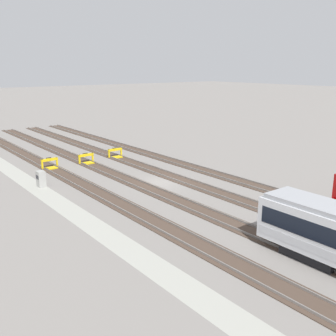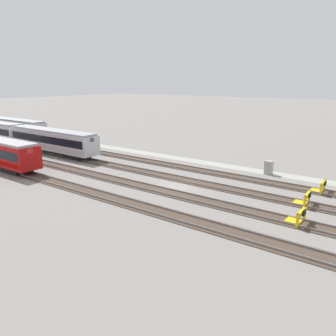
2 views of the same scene
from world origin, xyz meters
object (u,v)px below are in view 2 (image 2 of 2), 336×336
object	(u,v)px
bumper_stop_near_inner_track	(304,199)
electrical_cabinet	(269,168)
bumper_stop_middle_track	(298,217)
bumper_stop_nearest_track	(320,187)
subway_car_front_row_centre	(52,140)
subway_car_front_row_leftmost	(14,127)

from	to	relation	value
bumper_stop_near_inner_track	electrical_cabinet	world-z (taller)	electrical_cabinet
bumper_stop_near_inner_track	bumper_stop_middle_track	size ratio (longest dim) A/B	1.00
bumper_stop_near_inner_track	bumper_stop_middle_track	xyz separation A→B (m)	(-0.64, 4.49, 0.00)
bumper_stop_middle_track	electrical_cabinet	world-z (taller)	electrical_cabinet
bumper_stop_nearest_track	bumper_stop_near_inner_track	world-z (taller)	same
bumper_stop_middle_track	electrical_cabinet	distance (m)	14.17
subway_car_front_row_centre	bumper_stop_nearest_track	distance (m)	37.47
bumper_stop_nearest_track	bumper_stop_middle_track	distance (m)	8.99
subway_car_front_row_centre	electrical_cabinet	size ratio (longest dim) A/B	11.25
subway_car_front_row_centre	bumper_stop_middle_track	xyz separation A→B (m)	(-37.42, 4.51, -1.53)
electrical_cabinet	bumper_stop_nearest_track	bearing A→B (deg)	151.45
bumper_stop_nearest_track	subway_car_front_row_leftmost	bearing A→B (deg)	0.03
bumper_stop_near_inner_track	subway_car_front_row_centre	bearing A→B (deg)	-0.04
subway_car_front_row_leftmost	electrical_cabinet	bearing A→B (deg)	-175.90
subway_car_front_row_centre	electrical_cabinet	xyz separation A→B (m)	(-30.73, -7.98, -1.24)
bumper_stop_middle_track	bumper_stop_nearest_track	bearing A→B (deg)	-88.39
bumper_stop_middle_track	subway_car_front_row_leftmost	bearing A→B (deg)	-9.08
subway_car_front_row_leftmost	electrical_cabinet	xyz separation A→B (m)	(-49.37, -3.54, -1.24)
bumper_stop_nearest_track	electrical_cabinet	size ratio (longest dim) A/B	1.25
bumper_stop_middle_track	electrical_cabinet	size ratio (longest dim) A/B	1.25
bumper_stop_middle_track	electrical_cabinet	bearing A→B (deg)	-61.82
subway_car_front_row_leftmost	bumper_stop_nearest_track	xyz separation A→B (m)	(-55.81, -0.03, -1.53)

